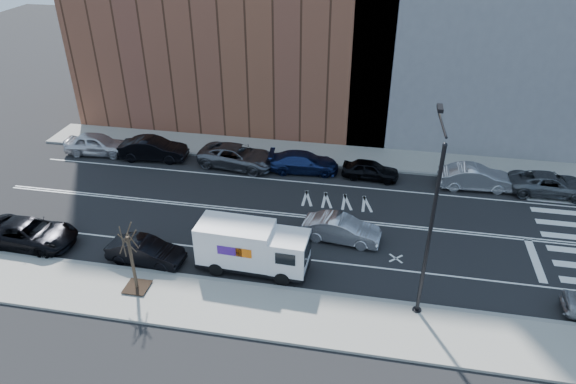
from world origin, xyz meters
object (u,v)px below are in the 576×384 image
(fedex_van, at_px, (252,247))
(far_parked_b, at_px, (153,149))
(far_parked_a, at_px, (97,144))
(driving_sedan, at_px, (342,229))

(fedex_van, relative_size, far_parked_b, 1.20)
(far_parked_a, height_order, far_parked_b, far_parked_a)
(far_parked_b, relative_size, driving_sedan, 1.13)
(fedex_van, height_order, far_parked_a, fedex_van)
(fedex_van, relative_size, driving_sedan, 1.35)
(far_parked_b, bearing_deg, driving_sedan, -121.91)
(fedex_van, bearing_deg, driving_sedan, 40.63)
(far_parked_a, height_order, driving_sedan, far_parked_a)
(driving_sedan, bearing_deg, fedex_van, 134.68)
(fedex_van, height_order, driving_sedan, fedex_van)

